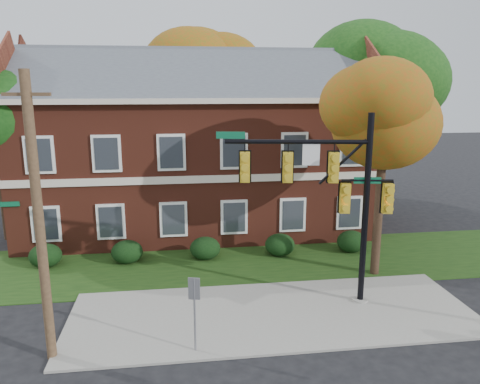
{
  "coord_description": "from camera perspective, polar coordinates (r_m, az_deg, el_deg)",
  "views": [
    {
      "loc": [
        -3.17,
        -13.62,
        7.8
      ],
      "look_at": [
        -0.89,
        3.0,
        3.97
      ],
      "focal_mm": 35.0,
      "sensor_mm": 36.0,
      "label": 1
    }
  ],
  "objects": [
    {
      "name": "tree_near_right",
      "position": [
        19.43,
        18.04,
        8.89
      ],
      "size": [
        4.5,
        4.25,
        8.58
      ],
      "color": "black",
      "rests_on": "ground"
    },
    {
      "name": "hedge_left",
      "position": [
        21.71,
        -13.61,
        -7.11
      ],
      "size": [
        1.4,
        1.26,
        1.05
      ],
      "primitive_type": "ellipsoid",
      "color": "black",
      "rests_on": "ground"
    },
    {
      "name": "tree_right_rear",
      "position": [
        29.23,
        17.95,
        12.88
      ],
      "size": [
        6.3,
        5.95,
        10.62
      ],
      "color": "black",
      "rests_on": "ground"
    },
    {
      "name": "sidewalk",
      "position": [
        16.85,
        4.06,
        -14.61
      ],
      "size": [
        14.0,
        5.0,
        0.08
      ],
      "primitive_type": "cube",
      "color": "gray",
      "rests_on": "ground"
    },
    {
      "name": "hedge_far_right",
      "position": [
        23.08,
        13.44,
        -5.89
      ],
      "size": [
        1.4,
        1.26,
        1.05
      ],
      "primitive_type": "ellipsoid",
      "color": "black",
      "rests_on": "ground"
    },
    {
      "name": "utility_pole",
      "position": [
        13.96,
        -23.31,
        -3.3
      ],
      "size": [
        1.28,
        0.32,
        8.22
      ],
      "rotation": [
        0.0,
        0.0,
        -0.17
      ],
      "color": "#473221",
      "rests_on": "ground"
    },
    {
      "name": "traffic_signal",
      "position": [
        16.59,
        11.04,
        0.4
      ],
      "size": [
        6.14,
        1.18,
        6.92
      ],
      "rotation": [
        0.0,
        0.0,
        -0.16
      ],
      "color": "gray",
      "rests_on": "ground"
    },
    {
      "name": "apartment_building",
      "position": [
        25.75,
        -5.19,
        6.53
      ],
      "size": [
        18.8,
        8.8,
        9.74
      ],
      "color": "maroon",
      "rests_on": "ground"
    },
    {
      "name": "sign_post",
      "position": [
        14.08,
        -5.57,
        -13.25
      ],
      "size": [
        0.35,
        0.13,
        2.39
      ],
      "rotation": [
        0.0,
        0.0,
        -0.25
      ],
      "color": "slate",
      "rests_on": "ground"
    },
    {
      "name": "hedge_center",
      "position": [
        21.61,
        -4.28,
        -6.85
      ],
      "size": [
        1.4,
        1.26,
        1.05
      ],
      "primitive_type": "ellipsoid",
      "color": "black",
      "rests_on": "ground"
    },
    {
      "name": "ground",
      "position": [
        16.01,
        4.82,
        -16.36
      ],
      "size": [
        120.0,
        120.0,
        0.0
      ],
      "primitive_type": "plane",
      "color": "black",
      "rests_on": "ground"
    },
    {
      "name": "hedge_far_left",
      "position": [
        22.36,
        -22.63,
        -7.17
      ],
      "size": [
        1.4,
        1.26,
        1.05
      ],
      "primitive_type": "ellipsoid",
      "color": "black",
      "rests_on": "ground"
    },
    {
      "name": "grass_strip",
      "position": [
        21.34,
        1.29,
        -8.53
      ],
      "size": [
        30.0,
        6.0,
        0.04
      ],
      "primitive_type": "cube",
      "color": "#193811",
      "rests_on": "ground"
    },
    {
      "name": "hedge_right",
      "position": [
        22.08,
        4.88,
        -6.43
      ],
      "size": [
        1.4,
        1.26,
        1.05
      ],
      "primitive_type": "ellipsoid",
      "color": "black",
      "rests_on": "ground"
    },
    {
      "name": "tree_far_rear",
      "position": [
        33.52,
        -3.62,
        14.62
      ],
      "size": [
        6.84,
        6.46,
        11.52
      ],
      "color": "black",
      "rests_on": "ground"
    }
  ]
}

